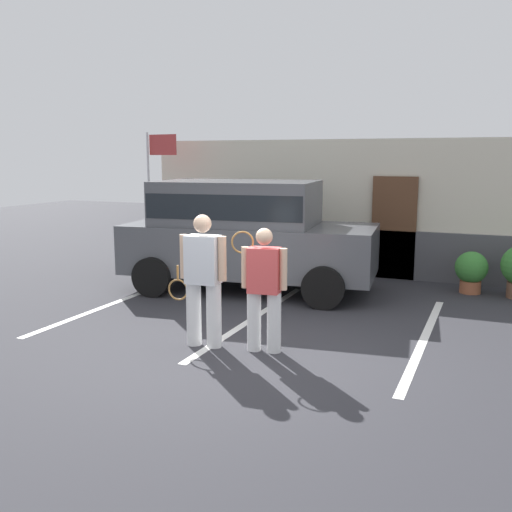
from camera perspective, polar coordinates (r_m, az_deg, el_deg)
name	(u,v)px	position (r m, az deg, el deg)	size (l,w,h in m)	color
ground_plane	(245,353)	(7.52, -1.12, -9.54)	(40.00, 40.00, 0.00)	#2D2D33
parking_stripe_0	(116,302)	(10.29, -13.68, -4.46)	(0.12, 4.40, 0.01)	silver
parking_stripe_1	(253,318)	(9.03, -0.28, -6.19)	(0.12, 4.40, 0.01)	silver
parking_stripe_2	(424,338)	(8.39, 16.32, -7.84)	(0.12, 4.40, 0.01)	silver
house_frontage	(352,211)	(12.44, 9.46, 4.38)	(9.20, 0.40, 2.85)	beige
parked_suv	(245,230)	(10.73, -1.13, 2.61)	(4.79, 2.60, 2.05)	#4C4F54
tennis_player_man	(203,279)	(7.58, -5.28, -2.29)	(0.91, 0.30, 1.76)	white
tennis_player_woman	(264,288)	(7.35, 0.77, -3.15)	(0.74, 0.30, 1.61)	white
potted_plant_by_porch	(471,270)	(11.31, 20.54, -1.32)	(0.59, 0.59, 0.78)	#9E5638
flag_pole	(155,174)	(13.26, -9.93, 7.97)	(0.80, 0.12, 3.03)	silver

